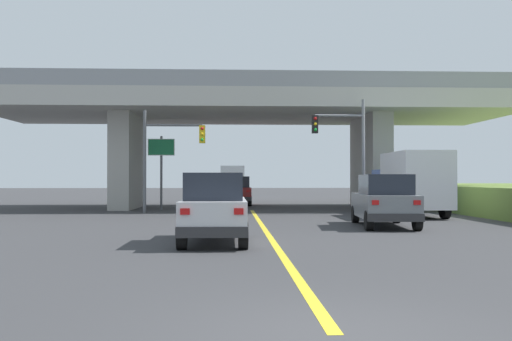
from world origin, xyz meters
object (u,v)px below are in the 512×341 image
box_truck (411,183)px  traffic_signal_farside (166,149)px  sedan_oncoming (237,191)px  semi_truck_distant (232,181)px  highway_sign (161,156)px  traffic_signal_nearside (347,143)px  suv_lead (214,208)px  suv_crossing (384,200)px

box_truck → traffic_signal_farside: 12.92m
sedan_oncoming → traffic_signal_farside: bearing=-112.4°
box_truck → semi_truck_distant: 31.89m
highway_sign → traffic_signal_nearside: bearing=-22.4°
suv_lead → traffic_signal_nearside: traffic_signal_nearside is taller
box_truck → sedan_oncoming: 15.28m
suv_crossing → box_truck: bearing=68.5°
semi_truck_distant → suv_lead: bearing=-90.9°
box_truck → semi_truck_distant: (-8.73, 30.68, 0.00)m
traffic_signal_farside → semi_truck_distant: 27.89m
traffic_signal_nearside → semi_truck_distant: size_ratio=0.87×
highway_sign → semi_truck_distant: 24.31m
sedan_oncoming → highway_sign: highway_sign is taller
sedan_oncoming → semi_truck_distant: (-0.29, 17.95, 0.62)m
box_truck → highway_sign: 14.84m
traffic_signal_nearside → box_truck: bearing=-43.4°
traffic_signal_nearside → semi_truck_distant: bearing=102.1°
traffic_signal_nearside → traffic_signal_farside: traffic_signal_nearside is taller
sedan_oncoming → traffic_signal_nearside: bearing=-60.5°
traffic_signal_farside → suv_lead: bearing=-78.1°
suv_crossing → box_truck: box_truck is taller
suv_lead → suv_crossing: 8.34m
box_truck → highway_sign: bearing=152.5°
suv_crossing → traffic_signal_nearside: size_ratio=0.81×
suv_lead → traffic_signal_nearside: bearing=64.2°
suv_lead → semi_truck_distant: 42.00m
suv_lead → traffic_signal_nearside: (6.70, 13.84, 2.78)m
suv_crossing → suv_lead: bearing=-135.5°
traffic_signal_farside → box_truck: bearing=-14.0°
suv_crossing → box_truck: 6.71m
suv_lead → traffic_signal_farside: size_ratio=0.81×
traffic_signal_nearside → traffic_signal_farside: size_ratio=1.10×
suv_lead → sedan_oncoming: bearing=87.8°
suv_lead → semi_truck_distant: (0.65, 41.99, 0.63)m
suv_crossing → semi_truck_distant: 37.12m
suv_crossing → sedan_oncoming: (-5.48, 18.72, -0.00)m
highway_sign → traffic_signal_farside: bearing=-79.7°
sedan_oncoming → suv_lead: bearing=-92.2°
traffic_signal_farside → semi_truck_distant: bearing=82.4°
traffic_signal_nearside → traffic_signal_farside: (-9.74, 0.56, -0.31)m
box_truck → sedan_oncoming: box_truck is taller
suv_lead → sedan_oncoming: same height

